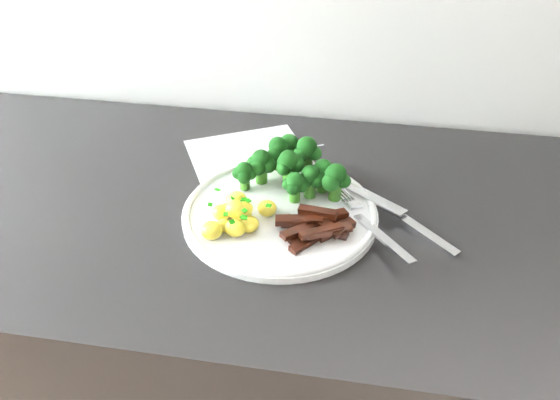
{
  "coord_description": "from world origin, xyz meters",
  "views": [
    {
      "loc": [
        0.06,
        1.0,
        1.38
      ],
      "look_at": [
        -0.05,
        1.66,
        0.91
      ],
      "focal_mm": 37.33,
      "sensor_mm": 36.0,
      "label": 1
    }
  ],
  "objects_px": {
    "potatoes": "(238,215)",
    "fork": "(372,226)",
    "broccoli": "(295,166)",
    "plate": "(280,212)",
    "knife": "(410,224)",
    "recipe_paper": "(258,172)",
    "counter": "(285,396)",
    "beef_strips": "(318,227)"
  },
  "relations": [
    {
      "from": "counter",
      "to": "plate",
      "type": "xyz_separation_m",
      "value": [
        -0.01,
        -0.01,
        0.45
      ]
    },
    {
      "from": "recipe_paper",
      "to": "fork",
      "type": "distance_m",
      "value": 0.23
    },
    {
      "from": "fork",
      "to": "knife",
      "type": "relative_size",
      "value": 0.95
    },
    {
      "from": "counter",
      "to": "fork",
      "type": "height_order",
      "value": "fork"
    },
    {
      "from": "recipe_paper",
      "to": "beef_strips",
      "type": "bearing_deg",
      "value": -52.91
    },
    {
      "from": "recipe_paper",
      "to": "plate",
      "type": "bearing_deg",
      "value": -63.91
    },
    {
      "from": "counter",
      "to": "beef_strips",
      "type": "height_order",
      "value": "beef_strips"
    },
    {
      "from": "broccoli",
      "to": "plate",
      "type": "bearing_deg",
      "value": -99.6
    },
    {
      "from": "fork",
      "to": "recipe_paper",
      "type": "bearing_deg",
      "value": 144.32
    },
    {
      "from": "recipe_paper",
      "to": "fork",
      "type": "relative_size",
      "value": 1.97
    },
    {
      "from": "counter",
      "to": "broccoli",
      "type": "distance_m",
      "value": 0.49
    },
    {
      "from": "potatoes",
      "to": "recipe_paper",
      "type": "bearing_deg",
      "value": 90.89
    },
    {
      "from": "plate",
      "to": "beef_strips",
      "type": "distance_m",
      "value": 0.07
    },
    {
      "from": "plate",
      "to": "knife",
      "type": "relative_size",
      "value": 1.59
    },
    {
      "from": "broccoli",
      "to": "potatoes",
      "type": "relative_size",
      "value": 1.73
    },
    {
      "from": "beef_strips",
      "to": "recipe_paper",
      "type": "bearing_deg",
      "value": 127.09
    },
    {
      "from": "counter",
      "to": "fork",
      "type": "relative_size",
      "value": 13.95
    },
    {
      "from": "beef_strips",
      "to": "broccoli",
      "type": "bearing_deg",
      "value": 113.8
    },
    {
      "from": "broccoli",
      "to": "knife",
      "type": "distance_m",
      "value": 0.19
    },
    {
      "from": "broccoli",
      "to": "counter",
      "type": "bearing_deg",
      "value": -95.41
    },
    {
      "from": "beef_strips",
      "to": "knife",
      "type": "xyz_separation_m",
      "value": [
        0.13,
        0.04,
        -0.01
      ]
    },
    {
      "from": "potatoes",
      "to": "counter",
      "type": "bearing_deg",
      "value": 41.72
    },
    {
      "from": "potatoes",
      "to": "fork",
      "type": "bearing_deg",
      "value": 4.89
    },
    {
      "from": "counter",
      "to": "recipe_paper",
      "type": "relative_size",
      "value": 7.1
    },
    {
      "from": "knife",
      "to": "fork",
      "type": "bearing_deg",
      "value": -154.26
    },
    {
      "from": "counter",
      "to": "knife",
      "type": "height_order",
      "value": "knife"
    },
    {
      "from": "counter",
      "to": "potatoes",
      "type": "height_order",
      "value": "potatoes"
    },
    {
      "from": "broccoli",
      "to": "potatoes",
      "type": "xyz_separation_m",
      "value": [
        -0.06,
        -0.11,
        -0.02
      ]
    },
    {
      "from": "broccoli",
      "to": "fork",
      "type": "bearing_deg",
      "value": -37.11
    },
    {
      "from": "recipe_paper",
      "to": "broccoli",
      "type": "distance_m",
      "value": 0.09
    },
    {
      "from": "counter",
      "to": "broccoli",
      "type": "bearing_deg",
      "value": 84.59
    },
    {
      "from": "counter",
      "to": "fork",
      "type": "distance_m",
      "value": 0.48
    },
    {
      "from": "beef_strips",
      "to": "knife",
      "type": "bearing_deg",
      "value": 18.34
    },
    {
      "from": "fork",
      "to": "knife",
      "type": "height_order",
      "value": "fork"
    },
    {
      "from": "recipe_paper",
      "to": "fork",
      "type": "bearing_deg",
      "value": -35.68
    },
    {
      "from": "recipe_paper",
      "to": "plate",
      "type": "height_order",
      "value": "plate"
    },
    {
      "from": "broccoli",
      "to": "beef_strips",
      "type": "relative_size",
      "value": 1.59
    },
    {
      "from": "recipe_paper",
      "to": "broccoli",
      "type": "xyz_separation_m",
      "value": [
        0.07,
        -0.04,
        0.04
      ]
    },
    {
      "from": "broccoli",
      "to": "beef_strips",
      "type": "bearing_deg",
      "value": -66.2
    },
    {
      "from": "beef_strips",
      "to": "knife",
      "type": "height_order",
      "value": "beef_strips"
    },
    {
      "from": "potatoes",
      "to": "fork",
      "type": "distance_m",
      "value": 0.18
    },
    {
      "from": "counter",
      "to": "plate",
      "type": "bearing_deg",
      "value": -114.35
    }
  ]
}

